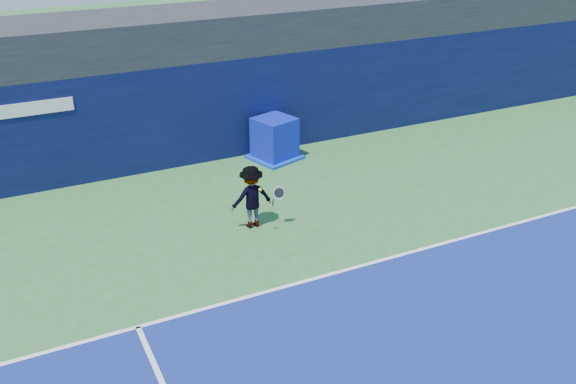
% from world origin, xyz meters
% --- Properties ---
extents(ground, '(80.00, 80.00, 0.00)m').
position_xyz_m(ground, '(0.00, 0.00, 0.00)').
color(ground, '#316E32').
rests_on(ground, ground).
extents(baseline, '(24.00, 0.10, 0.01)m').
position_xyz_m(baseline, '(0.00, 3.00, 0.01)').
color(baseline, white).
rests_on(baseline, ground).
extents(stadium_band, '(36.00, 3.00, 1.20)m').
position_xyz_m(stadium_band, '(0.00, 11.50, 3.60)').
color(stadium_band, black).
rests_on(stadium_band, back_wall_assembly).
extents(back_wall_assembly, '(36.00, 1.03, 3.00)m').
position_xyz_m(back_wall_assembly, '(-0.00, 10.50, 1.50)').
color(back_wall_assembly, '#0A0F37').
rests_on(back_wall_assembly, ground).
extents(equipment_cart, '(1.68, 1.68, 1.28)m').
position_xyz_m(equipment_cart, '(0.79, 9.39, 0.58)').
color(equipment_cart, '#0C16AB').
rests_on(equipment_cart, ground).
extents(tennis_player, '(1.25, 0.68, 1.58)m').
position_xyz_m(tennis_player, '(-1.50, 5.73, 0.79)').
color(tennis_player, silver).
rests_on(tennis_player, ground).
extents(tennis_ball, '(0.07, 0.07, 0.07)m').
position_xyz_m(tennis_ball, '(-1.51, 5.15, 1.24)').
color(tennis_ball, yellow).
rests_on(tennis_ball, ground).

